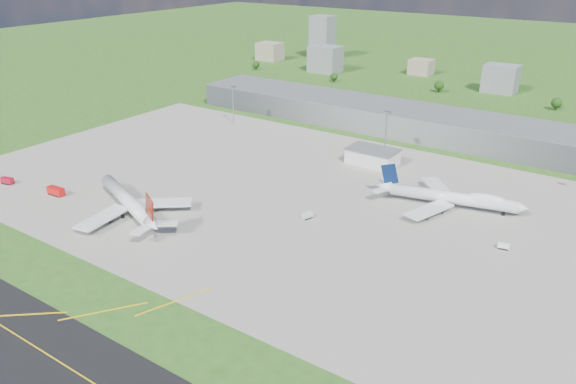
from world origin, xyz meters
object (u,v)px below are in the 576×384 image
Objects in this scene: crash_tender at (7,181)px; fire_truck at (56,191)px; airliner_blue_quad at (452,198)px; van_white_near at (307,216)px; van_white_far at (504,246)px; tug_yellow at (142,204)px; airliner_red_twin at (129,203)px.

fire_truck is at bearing -5.17° from crash_tender.
airliner_blue_quad is at bearing 12.51° from crash_tender.
van_white_near reaches higher than van_white_far.
airliner_blue_quad is 7.21× the size of fire_truck.
tug_yellow is 0.91× the size of van_white_far.
fire_truck is 1.35× the size of crash_tender.
airliner_blue_quad is at bearing -12.21° from tug_yellow.
airliner_red_twin is 44.75m from fire_truck.
tug_yellow is (75.44, 19.89, -0.68)m from crash_tender.
airliner_blue_quad is at bearing -27.34° from van_white_near.
airliner_red_twin is at bearing -5.63° from crash_tender.
tug_yellow is 155.82m from van_white_far.
crash_tender is at bearing 30.83° from airliner_red_twin.
airliner_red_twin is at bearing 138.47° from van_white_near.
fire_truck is at bearing -170.76° from van_white_far.
tug_yellow is at bearing -158.60° from airliner_blue_quad.
van_white_far is (222.19, 72.28, -0.49)m from crash_tender.
fire_truck is at bearing 152.52° from tug_yellow.
van_white_near is at bearing 5.09° from crash_tender.
airliner_red_twin is 157.82m from van_white_far.
van_white_far is (145.82, 60.26, -3.84)m from airliner_red_twin.
crash_tender is (-32.23, -5.33, -0.31)m from fire_truck.
van_white_near reaches higher than tug_yellow.
van_white_far is (30.14, -25.91, -3.69)m from airliner_blue_quad.
airliner_red_twin is at bearing -155.80° from airliner_blue_quad.
airliner_blue_quad reaches higher than van_white_near.
airliner_blue_quad is 11.80× the size of van_white_near.
crash_tender is at bearing -172.15° from van_white_far.
airliner_red_twin is at bearing 4.61° from fire_truck.
fire_truck reaches higher than tug_yellow.
fire_truck reaches higher than van_white_far.
airliner_red_twin is at bearing -167.72° from van_white_far.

